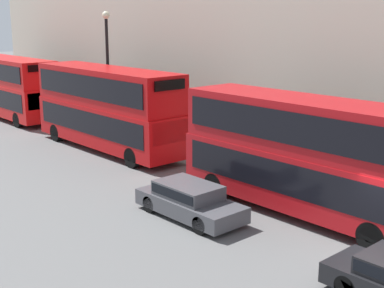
{
  "coord_description": "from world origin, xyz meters",
  "views": [
    {
      "loc": [
        -14.04,
        -7.05,
        7.22
      ],
      "look_at": [
        0.48,
        9.14,
        1.96
      ],
      "focal_mm": 50.0,
      "sensor_mm": 36.0,
      "label": 1
    }
  ],
  "objects_px": {
    "bus_third_in_queue": "(8,85)",
    "car_hatchback": "(189,199)",
    "bus_second_in_queue": "(107,105)",
    "bus_leading": "(305,152)"
  },
  "relations": [
    {
      "from": "bus_third_in_queue",
      "to": "car_hatchback",
      "type": "relative_size",
      "value": 2.48
    },
    {
      "from": "bus_second_in_queue",
      "to": "bus_third_in_queue",
      "type": "relative_size",
      "value": 1.0
    },
    {
      "from": "bus_leading",
      "to": "car_hatchback",
      "type": "height_order",
      "value": "bus_leading"
    },
    {
      "from": "bus_second_in_queue",
      "to": "bus_leading",
      "type": "bearing_deg",
      "value": -90.0
    },
    {
      "from": "car_hatchback",
      "to": "bus_leading",
      "type": "bearing_deg",
      "value": -36.53
    },
    {
      "from": "bus_leading",
      "to": "bus_second_in_queue",
      "type": "relative_size",
      "value": 0.95
    },
    {
      "from": "bus_leading",
      "to": "bus_third_in_queue",
      "type": "distance_m",
      "value": 25.86
    },
    {
      "from": "bus_leading",
      "to": "bus_second_in_queue",
      "type": "height_order",
      "value": "bus_second_in_queue"
    },
    {
      "from": "bus_leading",
      "to": "car_hatchback",
      "type": "relative_size",
      "value": 2.34
    },
    {
      "from": "bus_second_in_queue",
      "to": "bus_third_in_queue",
      "type": "distance_m",
      "value": 12.82
    }
  ]
}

